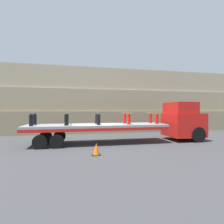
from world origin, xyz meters
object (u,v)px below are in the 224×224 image
(truck_cab, at_px, (183,121))
(fire_hydrant_black_far_0, at_px, (35,119))
(fire_hydrant_black_far_2, at_px, (97,119))
(fire_hydrant_red_far_4, at_px, (151,118))
(fire_hydrant_red_near_3, at_px, (129,119))
(fire_hydrant_black_far_1, at_px, (67,119))
(fire_hydrant_black_near_1, at_px, (66,120))
(flatbed_trailer, at_px, (90,128))
(fire_hydrant_black_near_0, at_px, (31,120))
(fire_hydrant_black_near_2, at_px, (99,119))
(traffic_cone, at_px, (96,149))
(fire_hydrant_red_far_3, at_px, (125,118))
(fire_hydrant_red_near_4, at_px, (157,119))

(truck_cab, bearing_deg, fire_hydrant_black_far_0, 177.21)
(fire_hydrant_black_far_2, height_order, fire_hydrant_red_far_4, same)
(truck_cab, xyz_separation_m, fire_hydrant_red_near_3, (-4.73, -0.54, 0.24))
(fire_hydrant_black_far_0, xyz_separation_m, fire_hydrant_black_far_1, (2.16, 0.00, 0.00))
(fire_hydrant_black_near_1, relative_size, fire_hydrant_red_far_4, 1.00)
(flatbed_trailer, bearing_deg, fire_hydrant_black_near_0, -171.74)
(fire_hydrant_black_near_1, distance_m, fire_hydrant_black_far_2, 2.42)
(fire_hydrant_black_near_2, relative_size, traffic_cone, 1.26)
(fire_hydrant_red_near_3, distance_m, traffic_cone, 4.08)
(flatbed_trailer, relative_size, fire_hydrant_black_near_2, 12.26)
(fire_hydrant_black_near_1, bearing_deg, truck_cab, 3.45)
(truck_cab, bearing_deg, fire_hydrant_black_far_2, 175.48)
(flatbed_trailer, height_order, fire_hydrant_red_near_3, fire_hydrant_red_near_3)
(fire_hydrant_black_near_0, distance_m, fire_hydrant_red_near_3, 6.47)
(fire_hydrant_black_far_0, relative_size, fire_hydrant_red_far_4, 1.00)
(fire_hydrant_black_far_1, bearing_deg, traffic_cone, -66.70)
(fire_hydrant_red_far_3, bearing_deg, fire_hydrant_red_near_4, -26.82)
(truck_cab, distance_m, fire_hydrant_black_far_2, 6.91)
(fire_hydrant_red_near_3, bearing_deg, fire_hydrant_red_near_4, 0.00)
(truck_cab, height_order, traffic_cone, truck_cab)
(truck_cab, distance_m, fire_hydrant_red_near_4, 2.64)
(truck_cab, relative_size, flatbed_trailer, 0.30)
(truck_cab, relative_size, fire_hydrant_black_far_0, 3.73)
(fire_hydrant_black_far_1, bearing_deg, fire_hydrant_red_near_3, -14.18)
(fire_hydrant_black_far_2, bearing_deg, fire_hydrant_black_far_1, 180.00)
(fire_hydrant_red_far_4, bearing_deg, fire_hydrant_black_near_1, -170.44)
(fire_hydrant_black_near_1, height_order, fire_hydrant_black_far_1, same)
(truck_cab, bearing_deg, fire_hydrant_black_near_0, -177.21)
(fire_hydrant_red_near_3, relative_size, traffic_cone, 1.26)
(fire_hydrant_red_far_3, xyz_separation_m, traffic_cone, (-2.66, -3.83, -1.43))
(flatbed_trailer, xyz_separation_m, fire_hydrant_red_near_3, (2.72, -0.54, 0.63))
(fire_hydrant_red_far_3, xyz_separation_m, fire_hydrant_red_near_4, (2.16, -1.09, 0.00))
(fire_hydrant_black_near_0, bearing_deg, fire_hydrant_red_far_3, 9.56)
(traffic_cone, bearing_deg, fire_hydrant_black_near_2, 79.55)
(fire_hydrant_black_far_1, relative_size, fire_hydrant_red_near_3, 1.00)
(fire_hydrant_red_near_4, distance_m, traffic_cone, 5.73)
(truck_cab, relative_size, fire_hydrant_black_near_2, 3.73)
(fire_hydrant_black_near_1, height_order, fire_hydrant_black_far_2, same)
(fire_hydrant_black_near_1, xyz_separation_m, fire_hydrant_black_far_2, (2.16, 1.09, 0.00))
(flatbed_trailer, xyz_separation_m, fire_hydrant_black_far_0, (-3.75, 0.54, 0.63))
(fire_hydrant_black_near_2, bearing_deg, traffic_cone, -100.45)
(fire_hydrant_black_near_2, bearing_deg, fire_hydrant_black_far_1, 153.18)
(fire_hydrant_black_far_0, xyz_separation_m, fire_hydrant_black_near_2, (4.31, -1.09, 0.00))
(fire_hydrant_black_far_1, bearing_deg, truck_cab, -3.45)
(fire_hydrant_red_near_4, bearing_deg, fire_hydrant_black_far_2, 165.82)
(fire_hydrant_red_near_3, distance_m, fire_hydrant_red_far_3, 1.09)
(truck_cab, distance_m, traffic_cone, 8.18)
(fire_hydrant_black_near_1, height_order, traffic_cone, fire_hydrant_black_near_1)
(flatbed_trailer, distance_m, fire_hydrant_black_near_0, 3.84)
(fire_hydrant_black_near_1, relative_size, fire_hydrant_black_far_2, 1.00)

